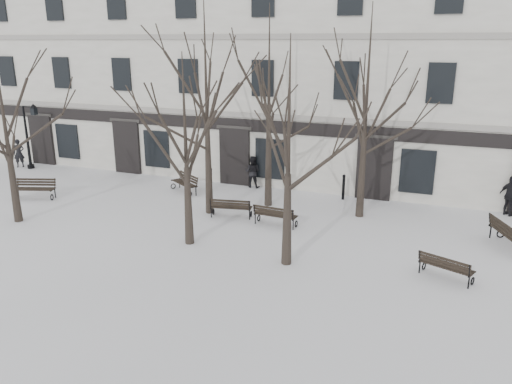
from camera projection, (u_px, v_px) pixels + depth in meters
The scene contains 20 objects.
ground at pixel (237, 252), 17.51m from camera, with size 100.00×100.00×0.00m, color white.
building at pixel (328, 71), 27.48m from camera, with size 40.40×10.20×11.40m.
tree_0 at pixel (2, 105), 19.14m from camera, with size 5.33×5.33×7.61m.
tree_1 at pixel (185, 128), 17.06m from camera, with size 4.75×4.75×6.78m.
tree_2 at pixel (289, 127), 15.29m from camera, with size 5.13×5.13×7.33m.
tree_4 at pixel (206, 82), 19.92m from camera, with size 6.21×6.21×8.87m.
tree_5 at pixel (269, 84), 20.95m from camera, with size 6.00×6.00×8.58m.
tree_6 at pixel (367, 88), 19.56m from camera, with size 5.98×5.98×8.54m.
bench_0 at pixel (35, 188), 23.32m from camera, with size 1.95×1.23×0.93m.
bench_1 at pixel (275, 215), 19.85m from camera, with size 1.76×0.74×0.87m.
bench_2 at pixel (446, 266), 15.37m from camera, with size 1.71×1.15×0.82m.
bench_3 at pixel (185, 182), 24.33m from camera, with size 1.80×1.48×0.89m.
bench_4 at pixel (231, 207), 20.77m from camera, with size 1.80×0.94×0.87m.
bench_5 at pixel (508, 234), 17.71m from camera, with size 1.43×2.10×1.01m.
lamp_post at pixel (30, 132), 28.28m from camera, with size 1.17×0.43×3.75m.
bollard_a at pixel (211, 179), 24.42m from camera, with size 0.15×0.15×1.19m.
bollard_b at pixel (344, 186), 23.13m from camera, with size 0.15×0.15×1.21m.
pedestrian_a at pixel (21, 167), 29.31m from camera, with size 0.60×0.39×1.64m, color black.
pedestrian_b at pixel (252, 187), 25.27m from camera, with size 0.78×0.61×1.61m, color black.
pedestrian_c at pixel (508, 215), 21.18m from camera, with size 1.02×0.42×1.74m, color black.
Camera 1 is at (6.43, -14.82, 7.11)m, focal length 35.00 mm.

